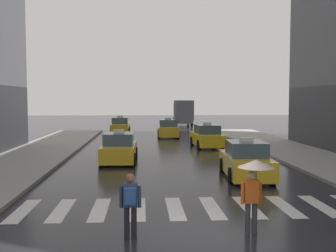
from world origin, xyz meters
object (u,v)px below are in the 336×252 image
object	(u,v)px
taxi_lead	(246,161)
taxi_third	(207,137)
pedestrian_with_umbrella	(255,176)
pedestrian_with_backpack	(130,201)
box_truck	(183,112)
taxi_fifth	(120,126)
taxi_second	(119,149)
taxi_fourth	(168,129)

from	to	relation	value
taxi_lead	taxi_third	bearing A→B (deg)	89.44
pedestrian_with_umbrella	pedestrian_with_backpack	xyz separation A→B (m)	(-3.20, -0.24, -0.54)
taxi_lead	pedestrian_with_backpack	size ratio (longest dim) A/B	2.80
taxi_lead	pedestrian_with_backpack	world-z (taller)	taxi_lead
taxi_third	box_truck	bearing A→B (deg)	88.59
taxi_third	taxi_fifth	size ratio (longest dim) A/B	1.02
taxi_lead	taxi_second	world-z (taller)	same
taxi_second	pedestrian_with_backpack	xyz separation A→B (m)	(1.00, -12.85, 0.25)
taxi_lead	box_truck	distance (m)	35.79
taxi_second	pedestrian_with_backpack	distance (m)	12.89
taxi_second	taxi_third	size ratio (longest dim) A/B	0.99
taxi_fifth	pedestrian_with_backpack	size ratio (longest dim) A/B	2.76
taxi_lead	taxi_fourth	xyz separation A→B (m)	(-2.26, 19.83, 0.00)
taxi_second	box_truck	world-z (taller)	box_truck
taxi_lead	taxi_fourth	world-z (taller)	same
taxi_fourth	box_truck	xyz separation A→B (m)	(2.96, 15.94, 1.13)
taxi_fifth	pedestrian_with_umbrella	size ratio (longest dim) A/B	2.35
box_truck	pedestrian_with_backpack	world-z (taller)	box_truck
taxi_lead	box_truck	xyz separation A→B (m)	(0.70, 35.77, 1.13)
taxi_second	taxi_fifth	distance (m)	19.71
taxi_lead	box_truck	world-z (taller)	box_truck
taxi_second	box_truck	size ratio (longest dim) A/B	0.60
box_truck	pedestrian_with_umbrella	size ratio (longest dim) A/B	3.90
pedestrian_with_umbrella	box_truck	bearing A→B (deg)	86.79
taxi_third	pedestrian_with_backpack	xyz separation A→B (m)	(-5.06, -19.81, 0.25)
taxi_lead	pedestrian_with_umbrella	size ratio (longest dim) A/B	2.38
taxi_second	box_truck	bearing A→B (deg)	77.84
taxi_second	pedestrian_with_umbrella	world-z (taller)	pedestrian_with_umbrella
pedestrian_with_umbrella	pedestrian_with_backpack	size ratio (longest dim) A/B	1.18
taxi_third	taxi_fifth	distance (m)	14.54
box_truck	pedestrian_with_backpack	distance (m)	44.05
taxi_third	box_truck	size ratio (longest dim) A/B	0.61
box_truck	pedestrian_with_backpack	bearing A→B (deg)	-97.36
taxi_fourth	box_truck	distance (m)	16.26
taxi_fourth	pedestrian_with_backpack	distance (m)	27.86
taxi_third	pedestrian_with_backpack	bearing A→B (deg)	-104.32
taxi_second	taxi_third	distance (m)	9.22
taxi_second	pedestrian_with_umbrella	distance (m)	13.32
taxi_lead	taxi_fifth	size ratio (longest dim) A/B	1.01
taxi_lead	taxi_third	distance (m)	11.90
taxi_third	box_truck	distance (m)	23.90
taxi_lead	taxi_fifth	distance (m)	25.58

